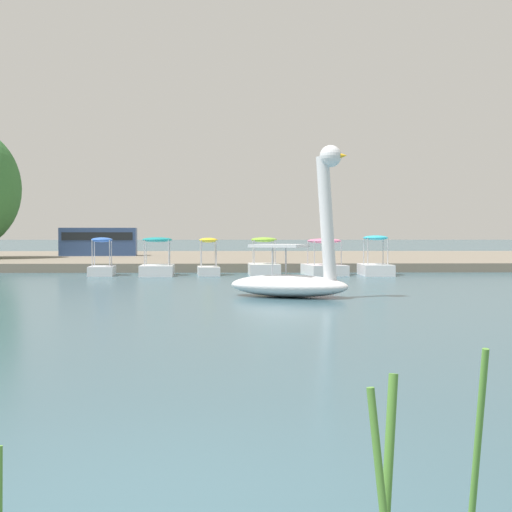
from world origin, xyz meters
TOP-DOWN VIEW (x-y plane):
  - shore_bank_far at (0.00, 39.63)m, footprint 128.14×25.06m
  - swan_boat at (2.08, 14.72)m, footprint 3.65×2.80m
  - pedal_boat_cyan at (6.25, 24.95)m, footprint 1.22×2.26m
  - pedal_boat_pink at (4.16, 25.24)m, footprint 1.79×2.56m
  - pedal_boat_lime at (1.64, 25.26)m, footprint 1.31×2.22m
  - pedal_boat_yellow at (-0.65, 25.13)m, footprint 1.02×1.77m
  - pedal_boat_teal at (-2.74, 24.96)m, footprint 1.44×2.29m
  - pedal_boat_blue at (-5.00, 24.97)m, footprint 1.14×1.89m
  - parked_van at (-7.98, 39.51)m, footprint 4.70×2.13m
  - reed_clump_foreground at (0.78, -1.38)m, footprint 3.72×1.33m

SIDE VIEW (x-z plane):
  - shore_bank_far at x=0.00m, z-range 0.00..0.40m
  - pedal_boat_teal at x=-2.74m, z-range -0.35..1.21m
  - pedal_boat_lime at x=1.64m, z-range -0.34..1.23m
  - pedal_boat_blue at x=-5.00m, z-range -0.33..1.24m
  - pedal_boat_cyan at x=6.25m, z-range -0.37..1.28m
  - pedal_boat_yellow at x=-0.65m, z-range -0.31..1.23m
  - pedal_boat_pink at x=4.16m, z-range -0.29..1.23m
  - reed_clump_foreground at x=0.78m, z-range -0.16..1.42m
  - swan_boat at x=2.08m, z-range -1.29..2.71m
  - parked_van at x=-7.98m, z-range 0.47..2.17m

